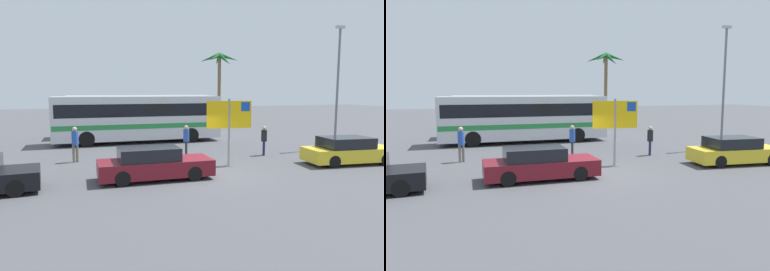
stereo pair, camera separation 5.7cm
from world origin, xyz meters
TOP-DOWN VIEW (x-y plane):
  - ground at (0.00, 0.00)m, footprint 120.00×120.00m
  - bus_front_coach at (-0.98, 10.54)m, footprint 11.25×2.50m
  - bus_rear_coach at (-0.17, 14.29)m, footprint 11.25×2.50m
  - ferry_sign at (1.95, 1.50)m, footprint 2.19×0.28m
  - car_maroon at (-2.09, -0.10)m, footprint 4.58×1.73m
  - car_yellow at (7.70, 0.11)m, footprint 4.62×2.13m
  - pedestrian_near_sign at (-5.13, 4.53)m, footprint 0.32×0.32m
  - pedestrian_by_bus at (0.61, 4.31)m, footprint 0.32×0.32m
  - pedestrian_crossing_lot at (4.84, 3.41)m, footprint 0.32×0.32m
  - lamp_post_left_side at (10.21, 4.21)m, footprint 0.56×0.20m
  - palm_tree_seaside at (8.28, 18.77)m, footprint 3.82×3.77m

SIDE VIEW (x-z plane):
  - ground at x=0.00m, z-range 0.00..0.00m
  - car_yellow at x=7.70m, z-range -0.03..1.30m
  - car_maroon at x=-2.09m, z-range -0.03..1.30m
  - pedestrian_crossing_lot at x=4.84m, z-range 0.14..1.76m
  - pedestrian_by_bus at x=0.61m, z-range 0.15..1.87m
  - pedestrian_near_sign at x=-5.13m, z-range 0.17..1.95m
  - bus_front_coach at x=-0.98m, z-range 0.20..3.37m
  - bus_rear_coach at x=-0.17m, z-range 0.20..3.37m
  - ferry_sign at x=1.95m, z-range 0.73..3.93m
  - lamp_post_left_side at x=10.21m, z-range 0.33..7.75m
  - palm_tree_seaside at x=8.28m, z-range 2.17..9.35m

